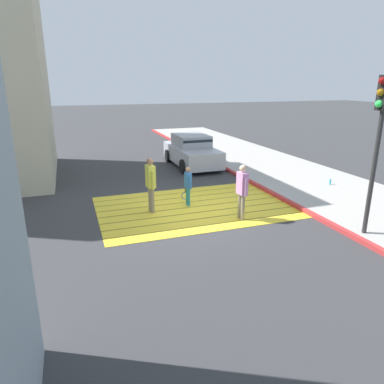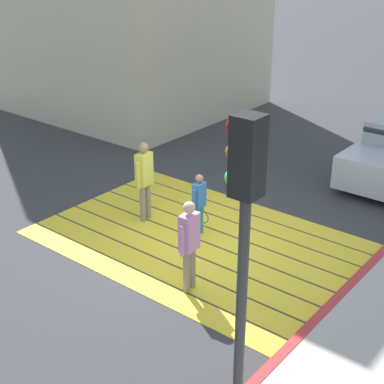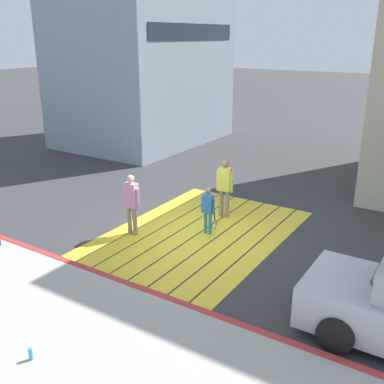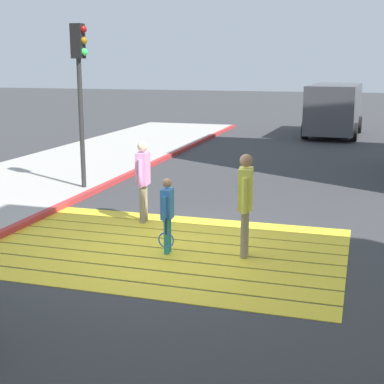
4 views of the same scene
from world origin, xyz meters
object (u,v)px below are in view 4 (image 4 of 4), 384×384
van_down_street (334,108)px  pedestrian_adult_trailing (143,176)px  pedestrian_adult_lead (245,198)px  pedestrian_child_with_racket (167,212)px  traffic_light_corner (80,73)px

van_down_street → pedestrian_adult_trailing: bearing=-100.4°
pedestrian_adult_lead → van_down_street: bearing=88.4°
pedestrian_child_with_racket → traffic_light_corner: bearing=132.6°
van_down_street → pedestrian_adult_trailing: (-2.98, -16.19, -0.27)m
pedestrian_adult_lead → pedestrian_adult_trailing: size_ratio=1.05×
pedestrian_child_with_racket → pedestrian_adult_lead: bearing=9.7°
traffic_light_corner → pedestrian_child_with_racket: size_ratio=3.13×
van_down_street → pedestrian_adult_lead: bearing=-91.6°
traffic_light_corner → pedestrian_adult_lead: size_ratio=2.35×
pedestrian_adult_lead → pedestrian_adult_trailing: pedestrian_adult_lead is taller
pedestrian_adult_lead → pedestrian_child_with_racket: bearing=-170.3°
traffic_light_corner → pedestrian_child_with_racket: bearing=-47.4°
traffic_light_corner → pedestrian_child_with_racket: 5.94m
traffic_light_corner → pedestrian_adult_trailing: (2.57, -2.29, -2.03)m
van_down_street → pedestrian_adult_lead: (-0.50, -17.70, -0.22)m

